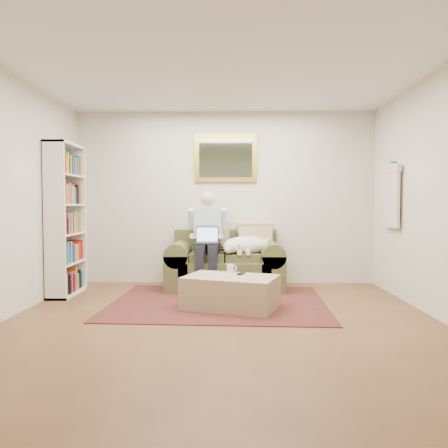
{
  "coord_description": "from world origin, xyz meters",
  "views": [
    {
      "loc": [
        0.11,
        -4.14,
        1.2
      ],
      "look_at": [
        0.01,
        1.43,
        0.95
      ],
      "focal_mm": 35.0,
      "sensor_mm": 36.0,
      "label": 1
    }
  ],
  "objects_px": {
    "coffee_mug": "(230,268)",
    "bookshelf": "(66,220)",
    "ottoman": "(231,292)",
    "laptop": "(207,239)",
    "sleeping_dog": "(246,245)",
    "sofa": "(225,269)",
    "seated_man": "(207,241)"
  },
  "relations": [
    {
      "from": "seated_man",
      "to": "sleeping_dog",
      "type": "height_order",
      "value": "seated_man"
    },
    {
      "from": "sleeping_dog",
      "to": "bookshelf",
      "type": "height_order",
      "value": "bookshelf"
    },
    {
      "from": "sofa",
      "to": "bookshelf",
      "type": "distance_m",
      "value": 2.27
    },
    {
      "from": "sofa",
      "to": "laptop",
      "type": "bearing_deg",
      "value": -138.98
    },
    {
      "from": "ottoman",
      "to": "seated_man",
      "type": "bearing_deg",
      "value": 107.43
    },
    {
      "from": "coffee_mug",
      "to": "bookshelf",
      "type": "distance_m",
      "value": 2.31
    },
    {
      "from": "ottoman",
      "to": "bookshelf",
      "type": "distance_m",
      "value": 2.46
    },
    {
      "from": "laptop",
      "to": "sleeping_dog",
      "type": "relative_size",
      "value": 0.47
    },
    {
      "from": "bookshelf",
      "to": "sofa",
      "type": "bearing_deg",
      "value": 12.02
    },
    {
      "from": "seated_man",
      "to": "sleeping_dog",
      "type": "bearing_deg",
      "value": 7.13
    },
    {
      "from": "sofa",
      "to": "sleeping_dog",
      "type": "height_order",
      "value": "sofa"
    },
    {
      "from": "sleeping_dog",
      "to": "ottoman",
      "type": "distance_m",
      "value": 1.22
    },
    {
      "from": "coffee_mug",
      "to": "bookshelf",
      "type": "xyz_separation_m",
      "value": [
        -2.19,
        0.48,
        0.58
      ]
    },
    {
      "from": "laptop",
      "to": "coffee_mug",
      "type": "distance_m",
      "value": 0.84
    },
    {
      "from": "ottoman",
      "to": "bookshelf",
      "type": "xyz_separation_m",
      "value": [
        -2.19,
        0.75,
        0.81
      ]
    },
    {
      "from": "seated_man",
      "to": "coffee_mug",
      "type": "height_order",
      "value": "seated_man"
    },
    {
      "from": "laptop",
      "to": "sleeping_dog",
      "type": "bearing_deg",
      "value": 13.64
    },
    {
      "from": "sleeping_dog",
      "to": "coffee_mug",
      "type": "height_order",
      "value": "sleeping_dog"
    },
    {
      "from": "seated_man",
      "to": "laptop",
      "type": "height_order",
      "value": "seated_man"
    },
    {
      "from": "laptop",
      "to": "ottoman",
      "type": "height_order",
      "value": "laptop"
    },
    {
      "from": "seated_man",
      "to": "laptop",
      "type": "xyz_separation_m",
      "value": [
        0.0,
        -0.06,
        0.03
      ]
    },
    {
      "from": "sofa",
      "to": "laptop",
      "type": "xyz_separation_m",
      "value": [
        -0.25,
        -0.21,
        0.44
      ]
    },
    {
      "from": "sofa",
      "to": "ottoman",
      "type": "relative_size",
      "value": 1.6
    },
    {
      "from": "ottoman",
      "to": "coffee_mug",
      "type": "bearing_deg",
      "value": 91.38
    },
    {
      "from": "seated_man",
      "to": "bookshelf",
      "type": "relative_size",
      "value": 0.69
    },
    {
      "from": "bookshelf",
      "to": "seated_man",
      "type": "bearing_deg",
      "value": 9.1
    },
    {
      "from": "sofa",
      "to": "coffee_mug",
      "type": "relative_size",
      "value": 16.45
    },
    {
      "from": "sofa",
      "to": "seated_man",
      "type": "relative_size",
      "value": 1.19
    },
    {
      "from": "seated_man",
      "to": "ottoman",
      "type": "height_order",
      "value": "seated_man"
    },
    {
      "from": "seated_man",
      "to": "coffee_mug",
      "type": "relative_size",
      "value": 13.84
    },
    {
      "from": "sofa",
      "to": "sleeping_dog",
      "type": "distance_m",
      "value": 0.46
    },
    {
      "from": "laptop",
      "to": "coffee_mug",
      "type": "xyz_separation_m",
      "value": [
        0.32,
        -0.71,
        -0.3
      ]
    }
  ]
}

